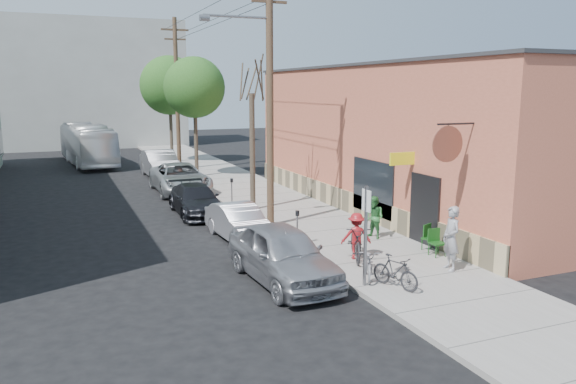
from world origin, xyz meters
name	(u,v)px	position (x,y,z in m)	size (l,w,h in m)	color
ground	(240,261)	(0.00, 0.00, 0.00)	(120.00, 120.00, 0.00)	black
sidewalk	(253,193)	(4.25, 11.00, 0.07)	(4.50, 58.00, 0.15)	gray
cafe_building	(393,138)	(8.99, 4.99, 3.30)	(6.60, 20.20, 6.61)	#BC5F45
end_cap_building	(87,84)	(-2.00, 42.00, 6.00)	(18.00, 8.00, 12.00)	#A2A39E
sign_post	(366,226)	(2.35, -3.94, 1.83)	(0.07, 0.45, 2.80)	slate
parking_meter_near	(297,222)	(2.25, 0.50, 0.98)	(0.14, 0.14, 1.24)	slate
parking_meter_far	(232,187)	(2.25, 8.21, 0.98)	(0.14, 0.14, 1.24)	slate
utility_pole_near	(268,92)	(2.39, 3.62, 5.41)	(3.57, 0.28, 10.00)	#503A28
utility_pole_far	(177,92)	(2.45, 20.98, 5.34)	(1.80, 0.28, 10.00)	#503A28
tree_bare	(252,152)	(2.80, 6.78, 2.75)	(0.24, 0.24, 5.20)	#44392C
tree_leafy_mid	(194,88)	(2.80, 17.46, 5.62)	(3.73, 3.73, 7.35)	#44392C
tree_leafy_far	(169,85)	(2.80, 25.28, 5.80)	(4.33, 4.33, 7.82)	#44392C
patio_chair_a	(430,238)	(6.11, -1.85, 0.59)	(0.50, 0.50, 0.88)	#134615
patio_chair_b	(437,243)	(5.96, -2.44, 0.59)	(0.50, 0.50, 0.88)	#134615
patron_grey	(451,238)	(5.43, -3.75, 1.13)	(0.71, 0.47, 1.96)	gray
patron_green	(374,217)	(5.22, 0.28, 0.93)	(0.76, 0.59, 1.56)	#2E7335
cyclist	(356,236)	(3.37, -1.65, 0.90)	(0.97, 0.56, 1.50)	maroon
cyclist_bike	(356,241)	(3.37, -1.65, 0.72)	(0.75, 2.16, 1.13)	black
parked_bike_a	(395,272)	(3.02, -4.44, 0.61)	(0.43, 1.52, 0.91)	black
parked_bike_b	(369,263)	(2.80, -3.43, 0.59)	(0.59, 1.69, 0.89)	slate
car_0	(283,254)	(0.53, -2.39, 0.83)	(1.96, 4.87, 1.66)	#9B9CA2
car_1	(239,222)	(0.79, 2.55, 0.66)	(1.39, 3.99, 1.32)	#B6B7BF
car_2	(196,200)	(0.31, 7.33, 0.66)	(1.86, 4.58, 1.33)	black
car_3	(180,178)	(0.80, 12.98, 0.79)	(2.63, 5.71, 1.59)	#A1A6A9
car_4	(160,164)	(0.80, 18.91, 0.85)	(1.80, 5.16, 1.70)	#93949A
bus	(87,144)	(-3.06, 27.35, 1.49)	(2.50, 10.70, 2.98)	white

